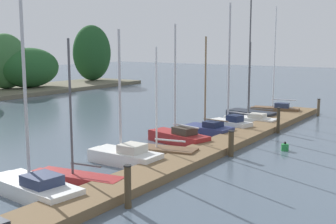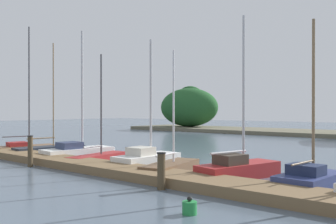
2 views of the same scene
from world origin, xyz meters
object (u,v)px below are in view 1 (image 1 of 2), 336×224
Objects in this scene: sailboat_4 at (124,155)px; sailboat_11 at (275,109)px; sailboat_10 at (250,114)px; channel_buoy_0 at (285,147)px; mooring_piling_2 at (231,143)px; sailboat_2 at (33,186)px; mooring_piling_3 at (278,120)px; mooring_piling_4 at (319,107)px; sailboat_6 at (177,136)px; sailboat_3 at (75,176)px; mooring_piling_1 at (128,187)px; sailboat_8 at (229,122)px; sailboat_7 at (207,129)px; sailboat_9 at (250,118)px; sailboat_5 at (158,151)px.

sailboat_4 is 16.83m from sailboat_11.
sailboat_10 is (14.29, 0.17, -0.11)m from sailboat_4.
sailboat_10 is 11.75× the size of channel_buoy_0.
sailboat_10 is 4.37× the size of mooring_piling_2.
mooring_piling_2 is (-10.51, -3.57, 0.33)m from sailboat_10.
mooring_piling_3 is at bearing -95.79° from sailboat_2.
mooring_piling_4 is 11.70m from channel_buoy_0.
sailboat_11 is 5.18× the size of mooring_piling_3.
sailboat_11 is (12.14, -0.88, 0.01)m from sailboat_6.
sailboat_6 reaches higher than mooring_piling_4.
sailboat_3 reaches higher than mooring_piling_1.
mooring_piling_4 is at bearing -97.41° from sailboat_8.
mooring_piling_4 is (1.03, -2.90, 0.23)m from sailboat_11.
sailboat_8 is (14.56, -0.46, 0.13)m from sailboat_2.
sailboat_7 is 3.93× the size of mooring_piling_1.
sailboat_6 is 4.86m from sailboat_8.
sailboat_7 is 6.83m from sailboat_10.
sailboat_10 is (6.82, 0.26, -0.08)m from sailboat_7.
sailboat_8 is at bearing 159.92° from mooring_piling_4.
sailboat_9 is at bearing -83.69° from sailboat_6.
channel_buoy_0 is at bearing -128.87° from sailboat_4.
sailboat_9 reaches higher than mooring_piling_4.
sailboat_11 is at bearing -78.60° from sailboat_8.
mooring_piling_4 is at bearing -100.93° from sailboat_4.
sailboat_7 is 0.70× the size of sailboat_9.
sailboat_5 is 10.26m from sailboat_9.
mooring_piling_2 is at bearing 129.12° from sailboat_8.
sailboat_8 is 5.62m from channel_buoy_0.
mooring_piling_3 is at bearing -135.95° from sailboat_7.
sailboat_8 reaches higher than sailboat_10.
mooring_piling_3 is at bearing -120.19° from sailboat_5.
sailboat_2 reaches higher than mooring_piling_3.
sailboat_11 is 6.44× the size of mooring_piling_2.
sailboat_9 is 16.50m from mooring_piling_1.
sailboat_11 is at bearing -102.24° from sailboat_5.
sailboat_9 is at bearing -102.70° from sailboat_5.
sailboat_3 is at bearing 74.61° from sailboat_5.
mooring_piling_4 is (14.07, -0.22, 0.02)m from mooring_piling_2.
sailboat_6 is 9.62m from sailboat_10.
sailboat_9 is 3.27m from mooring_piling_3.
sailboat_5 is at bearing 26.35° from mooring_piling_1.
mooring_piling_2 is at bearing 115.79° from sailboat_10.
mooring_piling_3 is at bearing 0.73° from mooring_piling_1.
mooring_piling_3 is 7.64m from mooring_piling_4.
sailboat_2 is 12.41m from channel_buoy_0.
sailboat_2 is 19.37m from sailboat_10.
mooring_piling_3 is at bearing -109.12° from sailboat_6.
mooring_piling_3 is (15.29, -3.25, 0.37)m from sailboat_2.
sailboat_5 is 3.36× the size of mooring_piling_3.
sailboat_11 is at bearing -89.87° from sailboat_7.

